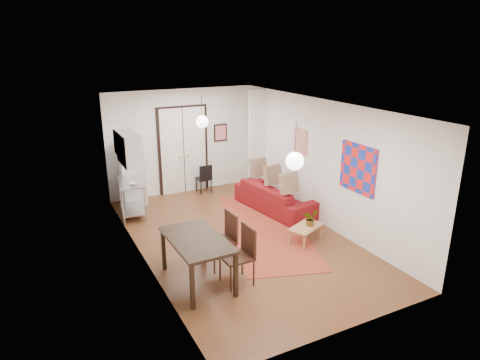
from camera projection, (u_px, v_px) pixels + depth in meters
name	position (u px, v px, depth m)	size (l,w,h in m)	color
floor	(239.00, 238.00, 9.36)	(7.00, 7.00, 0.00)	brown
ceiling	(239.00, 105.00, 8.46)	(4.20, 7.00, 0.02)	silver
wall_back	(182.00, 142.00, 11.88)	(4.20, 0.02, 2.90)	white
wall_front	(353.00, 242.00, 5.95)	(4.20, 0.02, 2.90)	white
wall_left	(140.00, 190.00, 8.01)	(0.02, 7.00, 2.90)	white
wall_right	(321.00, 163.00, 9.82)	(0.02, 7.00, 2.90)	white
double_doors	(183.00, 151.00, 11.92)	(1.44, 0.06, 2.50)	white
stub_partition	(257.00, 142.00, 11.87)	(0.50, 0.10, 2.90)	white
wall_cabinet	(129.00, 149.00, 9.22)	(0.35, 1.00, 0.70)	white
painting_popart	(358.00, 168.00, 8.69)	(0.05, 1.00, 1.00)	red
painting_abstract	(301.00, 141.00, 10.38)	(0.05, 0.50, 0.60)	white
poster_back	(220.00, 133.00, 12.30)	(0.40, 0.03, 0.50)	red
print_left	(117.00, 143.00, 9.56)	(0.03, 0.44, 0.54)	#92573C
pendant_back	(202.00, 122.00, 10.36)	(0.30, 0.30, 0.80)	white
pendant_front	(295.00, 161.00, 6.97)	(0.30, 0.30, 0.80)	white
kilim_rug	(265.00, 228.00, 9.88)	(1.62, 4.31, 0.01)	#AE452B
sofa	(276.00, 197.00, 10.83)	(2.36, 0.92, 0.69)	maroon
coffee_table	(306.00, 228.00, 9.13)	(0.90, 0.73, 0.35)	tan
potted_plant	(310.00, 218.00, 9.11)	(0.27, 0.31, 0.34)	#336E31
kitchen_counter	(132.00, 193.00, 10.47)	(0.73, 1.22, 0.88)	#B4B7B9
bowl	(133.00, 184.00, 10.11)	(0.21, 0.21, 0.05)	silver
soap_bottle	(128.00, 175.00, 10.55)	(0.08, 0.08, 0.18)	teal
fridge	(132.00, 173.00, 11.11)	(0.59, 0.59, 1.68)	silver
dining_table	(197.00, 243.00, 7.44)	(0.91, 1.57, 0.86)	black
dining_chair_near	(218.00, 234.00, 8.13)	(0.52, 0.73, 1.06)	#3B1F12
dining_chair_far	(234.00, 249.00, 7.54)	(0.52, 0.73, 1.06)	#3B1F12
black_side_chair	(202.00, 175.00, 12.15)	(0.39, 0.39, 0.83)	black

